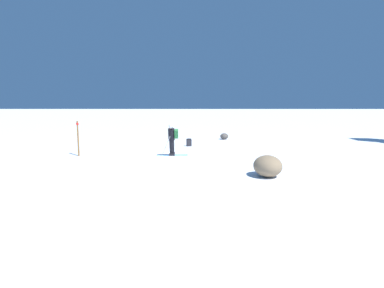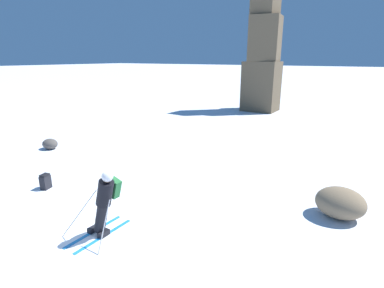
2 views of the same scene
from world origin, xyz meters
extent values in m
plane|color=white|center=(0.00, 0.00, 0.00)|extent=(300.00, 300.00, 0.00)
cube|color=#1E7AC6|center=(0.91, 0.00, 0.01)|extent=(0.12, 1.68, 0.01)
cube|color=#1E7AC6|center=(1.27, 0.00, 0.01)|extent=(0.12, 1.68, 0.01)
cube|color=black|center=(0.91, 0.00, 0.07)|extent=(0.14, 0.28, 0.12)
cube|color=black|center=(1.27, 0.00, 0.07)|extent=(0.14, 0.28, 0.12)
cylinder|color=black|center=(1.24, 0.00, 0.50)|extent=(0.48, 0.27, 0.83)
cylinder|color=black|center=(1.44, -0.01, 1.17)|extent=(0.51, 0.35, 0.69)
sphere|color=tan|center=(1.56, -0.01, 1.57)|extent=(0.28, 0.23, 0.28)
sphere|color=silver|center=(1.57, -0.01, 1.60)|extent=(0.32, 0.26, 0.32)
cube|color=#236633|center=(1.46, 0.25, 1.20)|extent=(0.40, 0.19, 0.50)
cylinder|color=#B7B7BC|center=(0.84, -0.30, 0.60)|extent=(0.80, 0.52, 1.22)
cylinder|color=#B7B7BC|center=(1.68, -0.31, 0.54)|extent=(0.09, 0.53, 1.09)
cube|color=black|center=(-2.38, 0.86, 0.22)|extent=(0.29, 0.35, 0.44)
cube|color=black|center=(-2.38, 0.86, 0.47)|extent=(0.27, 0.31, 0.06)
ellipsoid|color=#7A664C|center=(5.87, 3.98, 0.41)|extent=(1.26, 1.07, 0.82)
ellipsoid|color=#4C4742|center=(-6.28, 3.57, 0.24)|extent=(0.74, 0.63, 0.48)
cylinder|color=brown|center=(1.36, -4.95, 0.93)|extent=(0.08, 0.08, 1.86)
cylinder|color=red|center=(1.36, -4.95, 1.71)|extent=(0.13, 0.13, 0.10)
camera|label=1|loc=(17.03, 1.15, 2.75)|focal=28.00mm
camera|label=2|loc=(6.37, -4.14, 4.10)|focal=28.00mm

